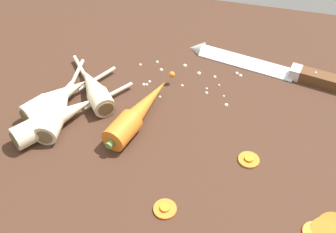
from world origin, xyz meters
TOP-DOWN VIEW (x-y plane):
  - ground_plane at (0.00, 0.00)cm, footprint 120.00×90.00cm
  - chefs_knife at (15.30, 18.46)cm, footprint 34.67×10.30cm
  - whole_carrot at (-5.06, -2.88)cm, footprint 8.18×21.41cm
  - parsnip_front at (-19.16, -5.20)cm, footprint 5.99×22.73cm
  - parsnip_mid_left at (-18.15, -7.94)cm, footprint 15.16×21.04cm
  - parsnip_mid_right at (-15.01, 1.06)cm, footprint 14.47×15.79cm
  - parsnip_back at (-20.51, -3.13)cm, footprint 11.50×19.33cm
  - carrot_slice_stray_near at (14.73, -6.97)cm, footprint 3.40×3.40cm
  - carrot_slice_stray_mid at (4.22, -19.28)cm, footprint 3.36×3.36cm
  - mince_crumbs at (0.89, 11.38)cm, footprint 21.19×11.64cm

SIDE VIEW (x-z plane):
  - ground_plane at x=0.00cm, z-range -4.00..0.00cm
  - mince_crumbs at x=0.89cm, z-range -0.07..0.74cm
  - carrot_slice_stray_mid at x=4.22cm, z-range 0.01..0.71cm
  - carrot_slice_stray_near at x=14.73cm, z-range 0.01..0.71cm
  - chefs_knife at x=15.30cm, z-range -1.44..2.74cm
  - parsnip_mid_left at x=-18.15cm, z-range -0.02..3.98cm
  - parsnip_front at x=-19.16cm, z-range -0.02..3.98cm
  - parsnip_back at x=-20.51cm, z-range -0.02..3.98cm
  - parsnip_mid_right at x=-15.01cm, z-range -0.02..3.98cm
  - whole_carrot at x=-5.06cm, z-range 0.00..4.20cm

